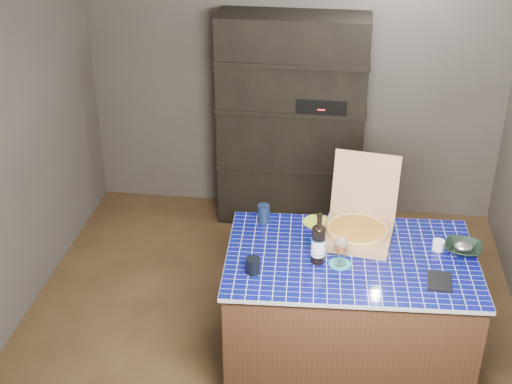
# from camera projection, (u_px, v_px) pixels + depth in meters

# --- Properties ---
(room) EXTENTS (3.50, 3.50, 3.50)m
(room) POSITION_uv_depth(u_px,v_px,m) (270.00, 166.00, 4.41)
(room) COLOR brown
(room) RESTS_ON ground
(shelving_unit) EXTENTS (1.20, 0.41, 1.80)m
(shelving_unit) POSITION_uv_depth(u_px,v_px,m) (292.00, 122.00, 5.90)
(shelving_unit) COLOR black
(shelving_unit) RESTS_ON floor
(kitchen_island) EXTENTS (1.56, 1.04, 0.83)m
(kitchen_island) POSITION_uv_depth(u_px,v_px,m) (347.00, 311.00, 4.49)
(kitchen_island) COLOR #43261A
(kitchen_island) RESTS_ON floor
(pizza_box) EXTENTS (0.49, 0.57, 0.46)m
(pizza_box) POSITION_uv_depth(u_px,v_px,m) (358.00, 227.00, 4.46)
(pizza_box) COLOR tan
(pizza_box) RESTS_ON kitchen_island
(mead_bottle) EXTENTS (0.09, 0.09, 0.33)m
(mead_bottle) POSITION_uv_depth(u_px,v_px,m) (318.00, 243.00, 4.18)
(mead_bottle) COLOR black
(mead_bottle) RESTS_ON kitchen_island
(teal_trivet) EXTENTS (0.13, 0.13, 0.01)m
(teal_trivet) POSITION_uv_depth(u_px,v_px,m) (340.00, 264.00, 4.21)
(teal_trivet) COLOR teal
(teal_trivet) RESTS_ON kitchen_island
(wine_glass) EXTENTS (0.08, 0.08, 0.18)m
(wine_glass) POSITION_uv_depth(u_px,v_px,m) (341.00, 246.00, 4.15)
(wine_glass) COLOR white
(wine_glass) RESTS_ON teal_trivet
(tumbler) EXTENTS (0.09, 0.09, 0.10)m
(tumbler) POSITION_uv_depth(u_px,v_px,m) (253.00, 265.00, 4.12)
(tumbler) COLOR black
(tumbler) RESTS_ON kitchen_island
(dvd_case) EXTENTS (0.15, 0.20, 0.02)m
(dvd_case) POSITION_uv_depth(u_px,v_px,m) (439.00, 281.00, 4.05)
(dvd_case) COLOR black
(dvd_case) RESTS_ON kitchen_island
(bowl) EXTENTS (0.26, 0.26, 0.05)m
(bowl) POSITION_uv_depth(u_px,v_px,m) (463.00, 248.00, 4.32)
(bowl) COLOR black
(bowl) RESTS_ON kitchen_island
(foil_contents) EXTENTS (0.12, 0.10, 0.06)m
(foil_contents) POSITION_uv_depth(u_px,v_px,m) (463.00, 247.00, 4.31)
(foil_contents) COLOR #B8B8C4
(foil_contents) RESTS_ON bowl
(white_jar) EXTENTS (0.07, 0.07, 0.06)m
(white_jar) POSITION_uv_depth(u_px,v_px,m) (438.00, 245.00, 4.34)
(white_jar) COLOR white
(white_jar) RESTS_ON kitchen_island
(navy_cup) EXTENTS (0.08, 0.08, 0.12)m
(navy_cup) POSITION_uv_depth(u_px,v_px,m) (264.00, 214.00, 4.61)
(navy_cup) COLOR #0E1833
(navy_cup) RESTS_ON kitchen_island
(green_trivet) EXTENTS (0.18, 0.18, 0.01)m
(green_trivet) POSITION_uv_depth(u_px,v_px,m) (317.00, 222.00, 4.64)
(green_trivet) COLOR #A3BD28
(green_trivet) RESTS_ON kitchen_island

